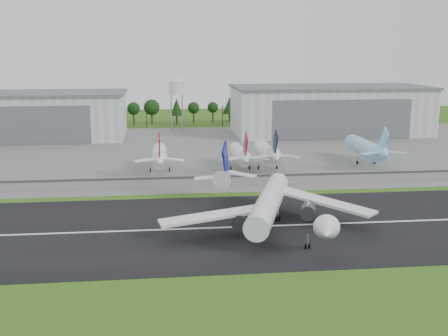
{
  "coord_description": "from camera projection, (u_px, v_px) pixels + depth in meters",
  "views": [
    {
      "loc": [
        -13.83,
        -123.84,
        43.88
      ],
      "look_at": [
        4.72,
        40.0,
        9.0
      ],
      "focal_mm": 45.0,
      "sensor_mm": 36.0,
      "label": 1
    }
  ],
  "objects": [
    {
      "name": "utility_poles",
      "position": [
        185.0,
        127.0,
        325.42
      ],
      "size": [
        230.0,
        3.0,
        12.0
      ],
      "primitive_type": null,
      "color": "black",
      "rests_on": "ground"
    },
    {
      "name": "ground",
      "position": [
        223.0,
        241.0,
        130.99
      ],
      "size": [
        600.0,
        600.0,
        0.0
      ],
      "primitive_type": "plane",
      "color": "#275614",
      "rests_on": "ground"
    },
    {
      "name": "parked_jet_red_b",
      "position": [
        241.0,
        155.0,
        205.81
      ],
      "size": [
        7.36,
        31.29,
        16.39
      ],
      "color": "white",
      "rests_on": "ground"
    },
    {
      "name": "runway_centerline",
      "position": [
        219.0,
        228.0,
        140.69
      ],
      "size": [
        220.0,
        1.0,
        0.02
      ],
      "primitive_type": "cube",
      "color": "white",
      "rests_on": "runway"
    },
    {
      "name": "water_tower",
      "position": [
        176.0,
        86.0,
        305.21
      ],
      "size": [
        8.4,
        8.4,
        29.4
      ],
      "color": "#99999E",
      "rests_on": "ground"
    },
    {
      "name": "runway",
      "position": [
        219.0,
        228.0,
        140.7
      ],
      "size": [
        320.0,
        60.0,
        0.1
      ],
      "primitive_type": "cube",
      "color": "black",
      "rests_on": "ground"
    },
    {
      "name": "parked_jet_red_a",
      "position": [
        160.0,
        156.0,
        202.55
      ],
      "size": [
        7.36,
        31.29,
        16.54
      ],
      "color": "white",
      "rests_on": "ground"
    },
    {
      "name": "parked_jet_skyblue",
      "position": [
        368.0,
        149.0,
        216.19
      ],
      "size": [
        7.36,
        37.29,
        16.99
      ],
      "color": "#8FD7F8",
      "rests_on": "ground"
    },
    {
      "name": "parked_jet_navy",
      "position": [
        269.0,
        153.0,
        206.93
      ],
      "size": [
        7.36,
        31.29,
        16.86
      ],
      "color": "silver",
      "rests_on": "ground"
    },
    {
      "name": "blast_fence",
      "position": [
        205.0,
        180.0,
        184.07
      ],
      "size": [
        240.0,
        0.61,
        3.5
      ],
      "color": "gray",
      "rests_on": "ground"
    },
    {
      "name": "treeline",
      "position": [
        184.0,
        123.0,
        340.0
      ],
      "size": [
        320.0,
        16.0,
        22.0
      ],
      "primitive_type": null,
      "color": "black",
      "rests_on": "ground"
    },
    {
      "name": "hangar_east",
      "position": [
        329.0,
        110.0,
        296.96
      ],
      "size": [
        102.0,
        47.0,
        25.2
      ],
      "color": "silver",
      "rests_on": "ground"
    },
    {
      "name": "hangar_west",
      "position": [
        28.0,
        115.0,
        280.11
      ],
      "size": [
        97.0,
        44.0,
        23.2
      ],
      "color": "silver",
      "rests_on": "ground"
    },
    {
      "name": "apron",
      "position": [
        193.0,
        151.0,
        247.64
      ],
      "size": [
        320.0,
        150.0,
        0.1
      ],
      "primitive_type": "cube",
      "color": "slate",
      "rests_on": "ground"
    },
    {
      "name": "main_airliner",
      "position": [
        270.0,
        208.0,
        140.71
      ],
      "size": [
        54.46,
        57.84,
        18.17
      ],
      "rotation": [
        0.0,
        0.0,
        2.83
      ],
      "color": "white",
      "rests_on": "runway"
    }
  ]
}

